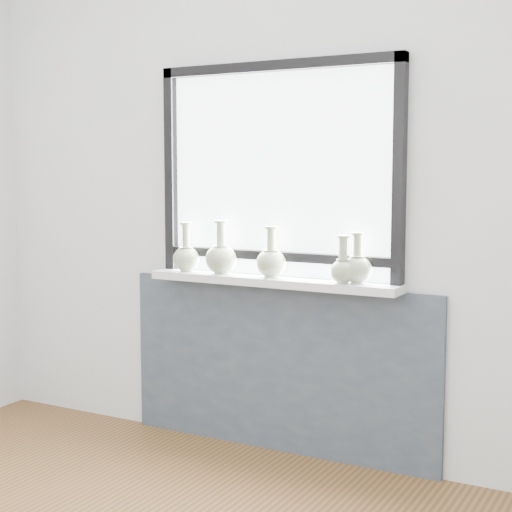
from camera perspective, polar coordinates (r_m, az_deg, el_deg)
The scene contains 9 objects.
back_wall at distance 3.91m, azimuth 1.84°, elevation 4.45°, with size 3.60×0.02×2.60m, color silver.
apron_panel at distance 4.00m, azimuth 1.60°, elevation -8.11°, with size 1.70×0.03×0.86m, color #424C57.
windowsill at distance 3.86m, azimuth 1.14°, elevation -1.84°, with size 1.32×0.18×0.04m, color silver.
window at distance 3.87m, azimuth 1.60°, elevation 6.52°, with size 1.30×0.06×1.05m.
vase_a at distance 4.09m, azimuth -5.10°, elevation -0.03°, with size 0.14×0.14×0.26m.
vase_b at distance 3.97m, azimuth -2.57°, elevation -0.06°, with size 0.16×0.16×0.27m.
vase_c at distance 3.84m, azimuth 1.10°, elevation -0.36°, with size 0.15×0.15×0.25m.
vase_d at distance 3.65m, azimuth 6.34°, elevation -0.88°, with size 0.12×0.12×0.22m.
vase_e at distance 3.67m, azimuth 7.37°, elevation -0.79°, with size 0.14×0.14×0.24m.
Camera 1 is at (1.77, -1.67, 1.42)m, focal length 55.00 mm.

